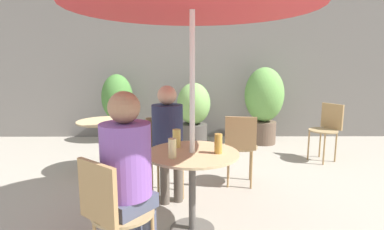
{
  "coord_description": "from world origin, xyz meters",
  "views": [
    {
      "loc": [
        0.05,
        -2.45,
        1.43
      ],
      "look_at": [
        0.06,
        0.38,
        0.96
      ],
      "focal_mm": 28.0,
      "sensor_mm": 36.0,
      "label": 1
    }
  ],
  "objects": [
    {
      "name": "cafe_table_far",
      "position": [
        -1.07,
        1.43,
        0.54
      ],
      "size": [
        0.74,
        0.74,
        0.71
      ],
      "color": "#514C47",
      "rests_on": "ground_plane"
    },
    {
      "name": "beer_glass_0",
      "position": [
        -0.09,
        -0.17,
        0.78
      ],
      "size": [
        0.06,
        0.06,
        0.15
      ],
      "color": "beige",
      "rests_on": "cafe_table_near"
    },
    {
      "name": "seated_person_1",
      "position": [
        -0.36,
        -0.56,
        0.76
      ],
      "size": [
        0.41,
        0.42,
        1.27
      ],
      "rotation": [
        0.0,
        0.0,
        2.47
      ],
      "color": "#42475B",
      "rests_on": "ground_plane"
    },
    {
      "name": "bistro_chair_3",
      "position": [
        2.1,
        1.94,
        0.53
      ],
      "size": [
        0.47,
        0.46,
        0.86
      ],
      "rotation": [
        0.0,
        0.0,
        5.23
      ],
      "color": "#997F56",
      "rests_on": "ground_plane"
    },
    {
      "name": "storefront_wall",
      "position": [
        0.0,
        3.49,
        1.5
      ],
      "size": [
        10.0,
        0.06,
        3.0
      ],
      "color": "slate",
      "rests_on": "ground_plane"
    },
    {
      "name": "beer_glass_2",
      "position": [
        -0.07,
        0.15,
        0.79
      ],
      "size": [
        0.07,
        0.07,
        0.16
      ],
      "color": "#DBC65B",
      "rests_on": "cafe_table_near"
    },
    {
      "name": "potted_plant_0",
      "position": [
        -1.3,
        3.04,
        0.72
      ],
      "size": [
        0.57,
        0.57,
        1.27
      ],
      "color": "#47423D",
      "rests_on": "ground_plane"
    },
    {
      "name": "bistro_chair_1",
      "position": [
        -0.45,
        -0.67,
        0.53
      ],
      "size": [
        0.47,
        0.47,
        0.86
      ],
      "rotation": [
        0.0,
        0.0,
        -3.81
      ],
      "color": "#997F56",
      "rests_on": "ground_plane"
    },
    {
      "name": "potted_plant_2",
      "position": [
        1.39,
        2.95,
        0.79
      ],
      "size": [
        0.7,
        0.7,
        1.39
      ],
      "color": "brown",
      "rests_on": "ground_plane"
    },
    {
      "name": "bistro_chair_0",
      "position": [
        -0.24,
        0.75,
        0.53
      ],
      "size": [
        0.44,
        0.46,
        0.86
      ],
      "rotation": [
        0.0,
        0.0,
        0.38
      ],
      "color": "#997F56",
      "rests_on": "ground_plane"
    },
    {
      "name": "ground_plane",
      "position": [
        0.0,
        0.0,
        0.0
      ],
      "size": [
        20.0,
        20.0,
        0.0
      ],
      "primitive_type": "plane",
      "color": "gray"
    },
    {
      "name": "potted_plant_1",
      "position": [
        0.11,
        2.91,
        0.61
      ],
      "size": [
        0.6,
        0.6,
        1.12
      ],
      "color": "#47423D",
      "rests_on": "ground_plane"
    },
    {
      "name": "seated_person_0",
      "position": [
        -0.19,
        0.62,
        0.73
      ],
      "size": [
        0.37,
        0.39,
        1.22
      ],
      "rotation": [
        0.0,
        0.0,
        0.38
      ],
      "color": "brown",
      "rests_on": "ground_plane"
    },
    {
      "name": "bistro_chair_2",
      "position": [
        0.63,
        0.94,
        0.53
      ],
      "size": [
        0.41,
        0.43,
        0.86
      ],
      "rotation": [
        0.0,
        0.0,
        2.99
      ],
      "color": "#997F56",
      "rests_on": "ground_plane"
    },
    {
      "name": "cafe_table_near",
      "position": [
        0.06,
        -0.02,
        0.56
      ],
      "size": [
        0.79,
        0.79,
        0.71
      ],
      "color": "#514C47",
      "rests_on": "ground_plane"
    },
    {
      "name": "beer_glass_1",
      "position": [
        0.28,
        -0.05,
        0.79
      ],
      "size": [
        0.06,
        0.06,
        0.16
      ],
      "color": "#B28433",
      "rests_on": "cafe_table_near"
    }
  ]
}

